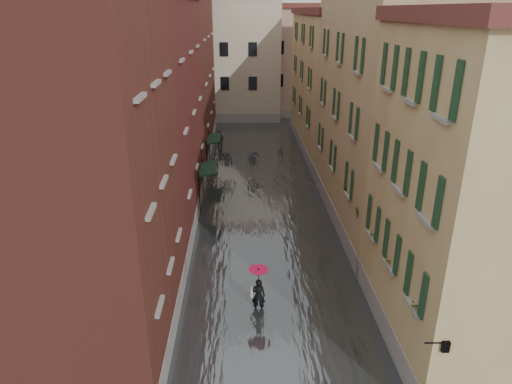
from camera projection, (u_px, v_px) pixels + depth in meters
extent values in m
plane|color=#4F4F51|center=(275.00, 308.00, 19.49)|extent=(120.00, 120.00, 0.00)
cube|color=#464A4D|center=(261.00, 193.00, 31.51)|extent=(10.00, 60.00, 0.20)
cube|color=brown|center=(70.00, 185.00, 14.99)|extent=(6.00, 8.00, 13.00)
cube|color=#56221B|center=(139.00, 118.00, 25.28)|extent=(6.00, 14.00, 12.50)
cube|color=brown|center=(174.00, 71.00, 38.91)|extent=(6.00, 16.00, 14.00)
cube|color=#A88457|center=(484.00, 200.00, 15.72)|extent=(6.00, 8.00, 11.50)
cube|color=tan|center=(389.00, 112.00, 25.64)|extent=(6.00, 14.00, 13.00)
cube|color=#A88457|center=(336.00, 85.00, 39.83)|extent=(6.00, 16.00, 11.50)
cube|color=#B8AC92|center=(226.00, 60.00, 52.21)|extent=(12.00, 9.00, 13.00)
cube|color=tan|center=(301.00, 62.00, 54.54)|extent=(10.00, 9.00, 12.00)
cube|color=#16321F|center=(208.00, 168.00, 28.75)|extent=(1.09, 2.75, 0.31)
cylinder|color=black|center=(199.00, 193.00, 27.89)|extent=(0.06, 0.06, 2.80)
cylinder|color=black|center=(203.00, 178.00, 30.44)|extent=(0.06, 0.06, 2.80)
cube|color=#16321F|center=(214.00, 138.00, 35.41)|extent=(1.09, 2.89, 0.31)
cylinder|color=black|center=(207.00, 158.00, 34.48)|extent=(0.06, 0.06, 2.80)
cylinder|color=black|center=(209.00, 147.00, 37.16)|extent=(0.06, 0.06, 2.80)
cylinder|color=black|center=(435.00, 343.00, 12.90)|extent=(0.60, 0.05, 0.05)
cube|color=black|center=(445.00, 345.00, 12.95)|extent=(0.22, 0.22, 0.35)
cube|color=beige|center=(445.00, 345.00, 12.95)|extent=(0.14, 0.14, 0.24)
cube|color=#9C5A33|center=(419.00, 310.00, 14.22)|extent=(0.22, 0.85, 0.18)
imported|color=#265926|center=(421.00, 299.00, 14.06)|extent=(0.59, 0.51, 0.66)
cube|color=#9C5A33|center=(392.00, 265.00, 16.75)|extent=(0.22, 0.85, 0.18)
imported|color=#265926|center=(393.00, 255.00, 16.59)|extent=(0.59, 0.51, 0.66)
cube|color=#9C5A33|center=(376.00, 238.00, 18.69)|extent=(0.22, 0.85, 0.18)
imported|color=#265926|center=(377.00, 229.00, 18.53)|extent=(0.59, 0.51, 0.66)
cube|color=#9C5A33|center=(361.00, 213.00, 21.05)|extent=(0.22, 0.85, 0.18)
imported|color=#265926|center=(361.00, 204.00, 20.89)|extent=(0.59, 0.51, 0.66)
cube|color=#9C5A33|center=(348.00, 192.00, 23.40)|extent=(0.22, 0.85, 0.18)
imported|color=#265926|center=(349.00, 184.00, 23.24)|extent=(0.59, 0.51, 0.66)
imported|color=black|center=(258.00, 296.00, 18.98)|extent=(0.60, 0.42, 1.58)
cube|color=beige|center=(252.00, 292.00, 18.96)|extent=(0.08, 0.30, 0.38)
cylinder|color=black|center=(258.00, 284.00, 18.77)|extent=(0.02, 0.02, 1.00)
cone|color=#B80C38|center=(259.00, 272.00, 18.56)|extent=(0.85, 0.85, 0.28)
imported|color=black|center=(220.00, 140.00, 41.50)|extent=(0.95, 0.83, 1.68)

